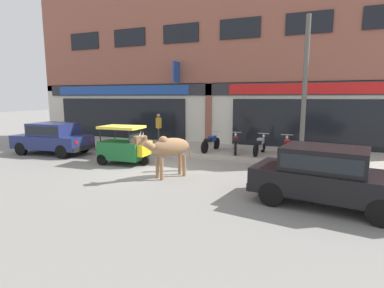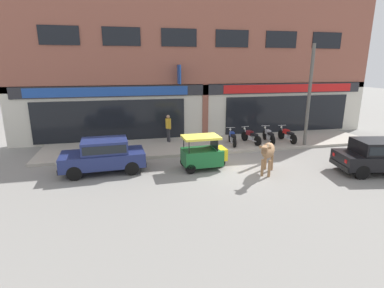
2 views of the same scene
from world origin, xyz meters
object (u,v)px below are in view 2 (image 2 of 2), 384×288
at_px(motorcycle_3, 287,135).
at_px(pedestrian, 168,125).
at_px(car_1, 104,154).
at_px(auto_rickshaw, 203,155).
at_px(motorcycle_0, 232,138).
at_px(car_0, 379,155).
at_px(utility_pole, 309,96).
at_px(cow, 268,151).
at_px(motorcycle_1, 251,137).
at_px(motorcycle_2, 269,136).

distance_m(motorcycle_3, pedestrian, 7.03).
distance_m(car_1, auto_rickshaw, 4.36).
bearing_deg(pedestrian, car_1, -130.22).
bearing_deg(pedestrian, motorcycle_0, -22.11).
xyz_separation_m(car_1, pedestrian, (3.43, 4.05, 0.32)).
distance_m(car_0, auto_rickshaw, 7.54).
height_order(motorcycle_0, pedestrian, pedestrian).
xyz_separation_m(auto_rickshaw, utility_pole, (6.55, 2.23, 2.23)).
xyz_separation_m(cow, auto_rickshaw, (-2.50, 1.23, -0.35)).
distance_m(motorcycle_0, utility_pole, 4.74).
distance_m(car_0, motorcycle_3, 5.47).
bearing_deg(cow, motorcycle_1, 74.77).
distance_m(cow, auto_rickshaw, 2.80).
bearing_deg(pedestrian, motorcycle_1, -16.40).
bearing_deg(car_1, auto_rickshaw, -7.39).
xyz_separation_m(motorcycle_1, pedestrian, (-4.61, 1.36, 0.60)).
bearing_deg(motorcycle_3, car_1, -166.00).
height_order(motorcycle_2, utility_pole, utility_pole).
xyz_separation_m(cow, motorcycle_1, (1.22, 4.48, -0.47)).
bearing_deg(motorcycle_1, motorcycle_3, -3.48).
distance_m(cow, utility_pole, 5.65).
distance_m(cow, motorcycle_0, 4.46).
relative_size(car_0, motorcycle_1, 2.13).
relative_size(car_0, utility_pole, 0.69).
bearing_deg(motorcycle_3, motorcycle_2, 175.11).
height_order(motorcycle_3, pedestrian, pedestrian).
bearing_deg(pedestrian, utility_pole, -17.72).
distance_m(car_1, pedestrian, 5.32).
height_order(car_1, pedestrian, pedestrian).
height_order(car_0, motorcycle_0, car_0).
xyz_separation_m(motorcycle_0, motorcycle_2, (2.25, 0.01, 0.00)).
relative_size(motorcycle_1, motorcycle_3, 0.99).
bearing_deg(cow, motorcycle_0, 89.17).
bearing_deg(car_0, motorcycle_3, 103.41).
bearing_deg(motorcycle_2, pedestrian, 166.26).
relative_size(car_0, car_1, 1.03).
bearing_deg(cow, auto_rickshaw, 153.80).
distance_m(auto_rickshaw, motorcycle_0, 4.11).
xyz_separation_m(motorcycle_2, utility_pole, (1.74, -0.98, 2.36)).
relative_size(car_0, pedestrian, 2.37).
xyz_separation_m(motorcycle_1, motorcycle_3, (2.24, -0.14, 0.00)).
relative_size(car_0, auto_rickshaw, 1.89).
bearing_deg(auto_rickshaw, pedestrian, 100.93).
height_order(cow, motorcycle_2, cow).
bearing_deg(car_0, pedestrian, 140.01).
bearing_deg(cow, car_1, 165.30).
bearing_deg(motorcycle_0, cow, -90.83).
xyz_separation_m(motorcycle_0, utility_pole, (3.99, -0.97, 2.36)).
bearing_deg(car_1, motorcycle_3, 14.00).
bearing_deg(motorcycle_1, pedestrian, 163.60).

